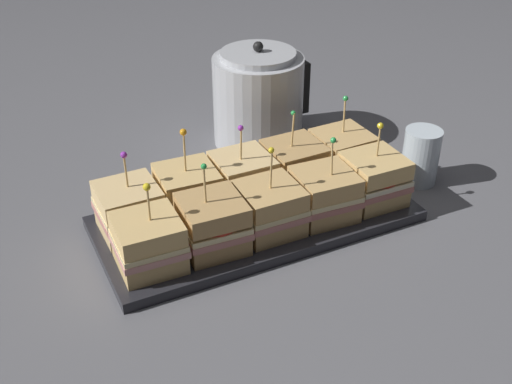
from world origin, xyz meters
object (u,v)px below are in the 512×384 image
at_px(sandwich_front_right, 324,194).
at_px(sandwich_front_far_right, 374,179).
at_px(sandwich_front_left, 213,224).
at_px(sandwich_back_far_left, 129,209).
at_px(sandwich_back_left, 188,193).
at_px(sandwich_front_center, 269,209).
at_px(sandwich_back_center, 242,179).
at_px(serving_platter, 256,219).
at_px(kettle_steel, 258,98).
at_px(sandwich_back_right, 294,166).
at_px(sandwich_back_far_right, 342,155).
at_px(sandwich_front_far_left, 149,243).
at_px(drinking_glass, 421,156).

relative_size(sandwich_front_right, sandwich_front_far_right, 1.01).
xyz_separation_m(sandwich_front_left, sandwich_back_far_left, (-0.10, 0.10, -0.00)).
bearing_deg(sandwich_back_left, sandwich_back_far_left, -178.87).
relative_size(sandwich_front_center, sandwich_front_far_right, 1.05).
height_order(sandwich_front_right, sandwich_back_center, same).
distance_m(serving_platter, kettle_steel, 0.31).
bearing_deg(sandwich_back_right, sandwich_back_center, 179.99).
xyz_separation_m(sandwich_back_far_right, kettle_steel, (-0.06, 0.22, 0.03)).
relative_size(sandwich_front_left, sandwich_back_center, 1.02).
height_order(sandwich_front_far_left, sandwich_front_left, sandwich_front_left).
distance_m(sandwich_front_right, sandwich_front_far_right, 0.10).
bearing_deg(sandwich_back_far_left, kettle_steel, 33.32).
bearing_deg(sandwich_back_far_left, sandwich_back_left, 1.13).
bearing_deg(sandwich_front_left, kettle_steel, 53.70).
xyz_separation_m(sandwich_back_center, drinking_glass, (0.33, -0.06, -0.01)).
bearing_deg(serving_platter, sandwich_front_right, -26.62).
xyz_separation_m(sandwich_front_left, drinking_glass, (0.42, 0.04, -0.01)).
distance_m(sandwich_front_left, sandwich_front_right, 0.20).
relative_size(sandwich_front_far_right, sandwich_back_right, 0.96).
bearing_deg(sandwich_front_left, sandwich_front_center, 1.80).
xyz_separation_m(sandwich_back_left, sandwich_back_center, (0.10, -0.00, -0.00)).
bearing_deg(serving_platter, sandwich_back_right, 26.80).
distance_m(sandwich_front_right, kettle_steel, 0.32).
height_order(sandwich_front_far_left, sandwich_back_center, sandwich_back_center).
height_order(sandwich_back_far_left, kettle_steel, kettle_steel).
distance_m(sandwich_front_center, sandwich_back_center, 0.10).
height_order(serving_platter, sandwich_front_far_right, sandwich_front_far_right).
bearing_deg(sandwich_front_right, sandwich_back_center, 135.32).
xyz_separation_m(serving_platter, sandwich_back_center, (-0.00, 0.05, 0.05)).
height_order(sandwich_back_left, kettle_steel, kettle_steel).
height_order(serving_platter, sandwich_back_center, sandwich_back_center).
xyz_separation_m(sandwich_front_right, sandwich_back_left, (-0.20, 0.10, 0.00)).
height_order(sandwich_front_center, sandwich_back_right, same).
distance_m(sandwich_front_left, sandwich_back_left, 0.10).
height_order(sandwich_back_left, sandwich_back_far_right, sandwich_back_left).
bearing_deg(drinking_glass, sandwich_back_far_left, 173.85).
height_order(sandwich_front_left, sandwich_front_center, sandwich_front_center).
bearing_deg(kettle_steel, sandwich_back_center, -122.36).
height_order(sandwich_front_far_right, sandwich_back_far_right, sandwich_back_far_right).
distance_m(sandwich_back_left, sandwich_back_far_right, 0.29).
bearing_deg(sandwich_back_right, drinking_glass, -14.32).
relative_size(sandwich_front_right, drinking_glass, 1.39).
relative_size(sandwich_front_left, sandwich_back_far_right, 0.98).
xyz_separation_m(sandwich_front_center, sandwich_back_center, (-0.00, 0.10, 0.00)).
distance_m(sandwich_front_far_left, sandwich_front_left, 0.10).
bearing_deg(sandwich_back_right, sandwich_back_left, 179.95).
height_order(sandwich_front_far_right, sandwich_back_far_left, sandwich_front_far_right).
relative_size(sandwich_front_left, sandwich_back_right, 0.99).
distance_m(sandwich_back_center, sandwich_back_right, 0.10).
bearing_deg(serving_platter, sandwich_front_far_left, -165.69).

